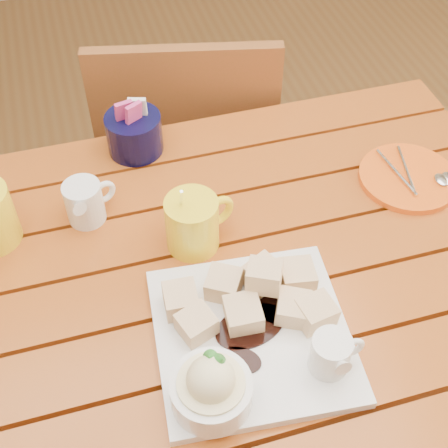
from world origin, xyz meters
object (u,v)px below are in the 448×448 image
object	(u,v)px
orange_saucer	(409,177)
chair_far	(189,156)
table	(206,314)
dessert_plate	(246,340)
coffee_mug_right	(194,222)

from	to	relation	value
orange_saucer	chair_far	distance (m)	0.63
chair_far	orange_saucer	bearing A→B (deg)	136.60
table	dessert_plate	world-z (taller)	dessert_plate
dessert_plate	chair_far	xyz separation A→B (m)	(0.08, 0.73, -0.30)
dessert_plate	orange_saucer	xyz separation A→B (m)	(0.40, 0.26, -0.02)
chair_far	dessert_plate	bearing A→B (deg)	96.05
coffee_mug_right	orange_saucer	xyz separation A→B (m)	(0.42, 0.04, -0.04)
orange_saucer	chair_far	world-z (taller)	chair_far
dessert_plate	orange_saucer	world-z (taller)	dessert_plate
dessert_plate	orange_saucer	size ratio (longest dim) A/B	1.70
table	orange_saucer	xyz separation A→B (m)	(0.42, 0.11, 0.11)
table	coffee_mug_right	size ratio (longest dim) A/B	8.13
coffee_mug_right	orange_saucer	bearing A→B (deg)	-12.91
dessert_plate	coffee_mug_right	distance (m)	0.23
table	chair_far	distance (m)	0.61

